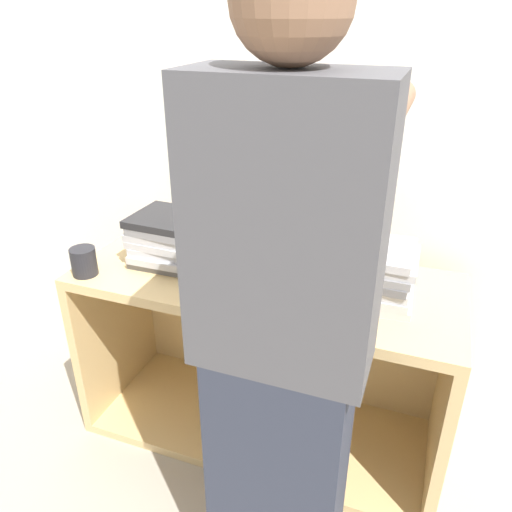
{
  "coord_description": "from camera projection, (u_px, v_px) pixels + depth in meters",
  "views": [
    {
      "loc": [
        0.5,
        -1.15,
        1.53
      ],
      "look_at": [
        0.0,
        0.19,
        0.81
      ],
      "focal_mm": 35.0,
      "sensor_mm": 36.0,
      "label": 1
    }
  ],
  "objects": [
    {
      "name": "cart",
      "position": [
        269.0,
        348.0,
        1.93
      ],
      "size": [
        1.33,
        0.54,
        0.69
      ],
      "color": "tan",
      "rests_on": "ground_plane"
    },
    {
      "name": "person",
      "position": [
        283.0,
        345.0,
        1.15
      ],
      "size": [
        0.4,
        0.53,
        1.65
      ],
      "color": "#2D3342",
      "rests_on": "ground_plane"
    },
    {
      "name": "laptop_stack_left",
      "position": [
        178.0,
        240.0,
        1.78
      ],
      "size": [
        0.32,
        0.25,
        0.18
      ],
      "color": "slate",
      "rests_on": "cart"
    },
    {
      "name": "laptop_open",
      "position": [
        268.0,
        259.0,
        1.73
      ],
      "size": [
        0.3,
        0.26,
        0.25
      ],
      "color": "#333338",
      "rests_on": "cart"
    },
    {
      "name": "mug",
      "position": [
        84.0,
        262.0,
        1.72
      ],
      "size": [
        0.09,
        0.09,
        0.1
      ],
      "color": "#232328",
      "rests_on": "cart"
    },
    {
      "name": "ground_plane",
      "position": [
        238.0,
        479.0,
        1.8
      ],
      "size": [
        12.0,
        12.0,
        0.0
      ],
      "primitive_type": "plane",
      "color": "#9E9384"
    },
    {
      "name": "laptop_stack_right",
      "position": [
        363.0,
        271.0,
        1.57
      ],
      "size": [
        0.33,
        0.25,
        0.18
      ],
      "color": "#B7B7BC",
      "rests_on": "cart"
    },
    {
      "name": "wall_back",
      "position": [
        300.0,
        108.0,
        1.81
      ],
      "size": [
        8.0,
        0.05,
        2.4
      ],
      "color": "silver",
      "rests_on": "ground_plane"
    }
  ]
}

